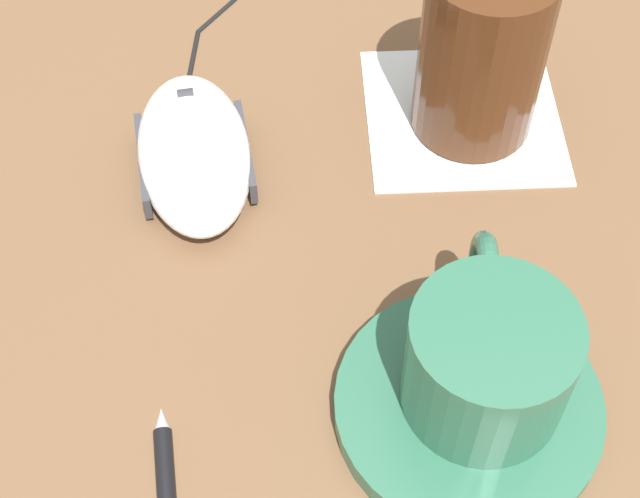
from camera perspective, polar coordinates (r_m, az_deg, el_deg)
The scene contains 6 objects.
ground_plane at distance 0.51m, azimuth 5.88°, elevation -2.15°, with size 3.00×3.00×0.00m, color brown.
saucer at distance 0.47m, azimuth 8.59°, elevation -9.12°, with size 0.13×0.13×0.01m, color #2D664C.
coffee_cup at distance 0.44m, azimuth 9.77°, elevation -6.24°, with size 0.08×0.10×0.06m.
computer_mouse at distance 0.55m, azimuth -7.34°, elevation 5.59°, with size 0.07×0.12×0.03m.
napkin_under_glass at distance 0.59m, azimuth 8.30°, elevation 7.71°, with size 0.11×0.11×0.00m, color white.
drinking_glass at distance 0.55m, azimuth 9.43°, elevation 11.32°, with size 0.07×0.07×0.11m, color #4C2814.
Camera 1 is at (0.09, 0.27, 0.42)m, focal length 55.00 mm.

